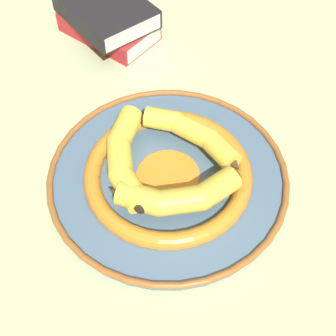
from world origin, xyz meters
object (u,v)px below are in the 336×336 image
Objects in this scene: decorative_bowl at (168,176)px; banana_a at (124,156)px; banana_c at (193,135)px; banana_b at (176,196)px; book_stack at (108,18)px.

banana_a reaches higher than decorative_bowl.
banana_c is at bearing 105.57° from banana_a.
banana_b is 0.47m from book_stack.
banana_b is 0.12m from banana_c.
banana_c is (0.06, 0.03, 0.04)m from decorative_bowl.
decorative_bowl is 0.41m from book_stack.
banana_c is (0.08, 0.09, -0.00)m from banana_b.
book_stack reaches higher than banana_a.
banana_a is at bearing 56.66° from banana_c.
decorative_bowl is 0.08m from banana_c.
book_stack is (0.01, 0.37, -0.01)m from banana_c.
banana_a is at bearing 143.53° from decorative_bowl.
book_stack reaches higher than decorative_bowl.
banana_b is at bearing 110.83° from banana_c.
book_stack is (0.09, 0.46, -0.01)m from banana_b.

